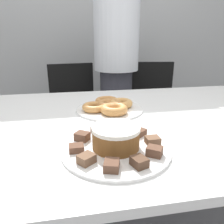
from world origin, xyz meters
TOP-DOWN VIEW (x-y plane):
  - wall_back at (0.00, 1.64)m, footprint 8.00×0.05m
  - table at (0.00, 0.00)m, footprint 1.88×1.07m
  - person_standing at (0.18, 0.91)m, footprint 0.36×0.36m
  - office_chair_left at (-0.18, 0.93)m, footprint 0.49×0.49m
  - office_chair_right at (0.54, 0.93)m, footprint 0.50×0.50m
  - plate_cake at (-0.06, -0.28)m, footprint 0.35×0.35m
  - plate_donuts at (-0.01, 0.12)m, footprint 0.33×0.33m
  - frosted_cake at (-0.06, -0.28)m, footprint 0.15×0.15m
  - lamington_0 at (-0.02, -0.16)m, footprint 0.06×0.06m
  - lamington_1 at (-0.10, -0.16)m, footprint 0.06×0.06m
  - lamington_2 at (-0.16, -0.21)m, footprint 0.06×0.06m
  - lamington_3 at (-0.18, -0.28)m, footprint 0.05×0.04m
  - lamington_4 at (-0.15, -0.36)m, footprint 0.06×0.06m
  - lamington_5 at (-0.09, -0.40)m, footprint 0.05×0.06m
  - lamington_6 at (-0.01, -0.40)m, footprint 0.05×0.05m
  - lamington_7 at (0.05, -0.35)m, footprint 0.06×0.06m
  - lamington_8 at (0.07, -0.28)m, footprint 0.05×0.04m
  - lamington_9 at (0.04, -0.20)m, footprint 0.06×0.06m
  - donut_0 at (-0.01, 0.12)m, footprint 0.13×0.13m
  - donut_1 at (-0.01, 0.20)m, footprint 0.12×0.12m
  - donut_2 at (-0.09, 0.10)m, footprint 0.12×0.12m
  - donut_3 at (-0.00, 0.04)m, footprint 0.13×0.13m
  - donut_4 at (0.06, 0.14)m, footprint 0.12×0.12m

SIDE VIEW (x-z plane):
  - office_chair_left at x=-0.18m, z-range -0.02..0.87m
  - office_chair_right at x=0.54m, z-range -0.02..0.87m
  - table at x=0.00m, z-range 0.31..1.08m
  - plate_cake at x=-0.06m, z-range 0.77..0.78m
  - plate_donuts at x=-0.01m, z-range 0.77..0.78m
  - lamington_1 at x=-0.10m, z-range 0.78..0.80m
  - lamington_9 at x=0.04m, z-range 0.78..0.80m
  - lamington_3 at x=-0.18m, z-range 0.78..0.80m
  - lamington_8 at x=0.07m, z-range 0.78..0.80m
  - lamington_5 at x=-0.09m, z-range 0.78..0.80m
  - lamington_0 at x=-0.02m, z-range 0.78..0.80m
  - lamington_4 at x=-0.15m, z-range 0.78..0.80m
  - lamington_6 at x=-0.01m, z-range 0.78..0.80m
  - lamington_7 at x=0.05m, z-range 0.78..0.81m
  - lamington_2 at x=-0.16m, z-range 0.78..0.81m
  - donut_1 at x=-0.01m, z-range 0.78..0.81m
  - donut_2 at x=-0.09m, z-range 0.78..0.81m
  - donut_4 at x=0.06m, z-range 0.78..0.81m
  - donut_0 at x=-0.01m, z-range 0.78..0.82m
  - donut_3 at x=0.00m, z-range 0.78..0.82m
  - frosted_cake at x=-0.06m, z-range 0.78..0.85m
  - person_standing at x=0.18m, z-range 0.05..1.75m
  - wall_back at x=0.00m, z-range 0.00..2.60m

